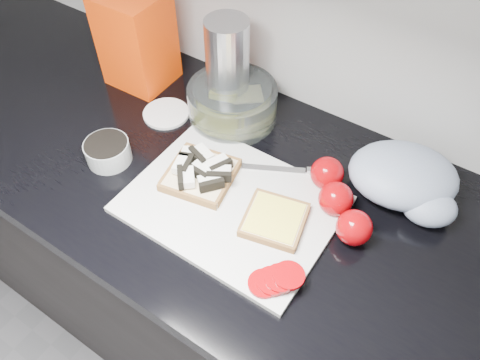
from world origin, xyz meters
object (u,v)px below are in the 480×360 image
at_px(glass_bowl, 232,103).
at_px(steel_canister, 228,68).
at_px(bread_bag, 137,39).
at_px(cutting_board, 232,204).

height_order(glass_bowl, steel_canister, steel_canister).
distance_m(bread_bag, steel_canister, 0.25).
xyz_separation_m(cutting_board, bread_bag, (-0.42, 0.21, 0.11)).
height_order(bread_bag, steel_canister, steel_canister).
bearing_deg(steel_canister, glass_bowl, -38.87).
relative_size(cutting_board, steel_canister, 1.74).
height_order(glass_bowl, bread_bag, bread_bag).
bearing_deg(bread_bag, steel_canister, 4.37).
relative_size(cutting_board, bread_bag, 1.76).
bearing_deg(glass_bowl, steel_canister, 141.13).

